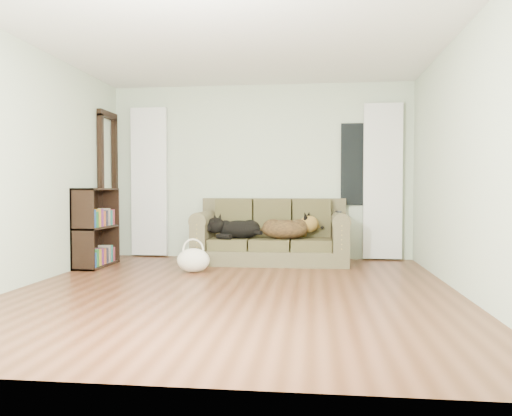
# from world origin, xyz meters

# --- Properties ---
(floor) EXTENTS (5.00, 5.00, 0.00)m
(floor) POSITION_xyz_m (0.00, 0.00, 0.00)
(floor) COLOR #4B2715
(floor) RESTS_ON ground
(ceiling) EXTENTS (5.00, 5.00, 0.00)m
(ceiling) POSITION_xyz_m (0.00, 0.00, 2.60)
(ceiling) COLOR white
(ceiling) RESTS_ON ground
(wall_back) EXTENTS (4.50, 0.04, 2.60)m
(wall_back) POSITION_xyz_m (0.00, 2.50, 1.30)
(wall_back) COLOR #B4C8A8
(wall_back) RESTS_ON ground
(wall_left) EXTENTS (0.04, 5.00, 2.60)m
(wall_left) POSITION_xyz_m (-2.25, 0.00, 1.30)
(wall_left) COLOR #B4C8A8
(wall_left) RESTS_ON ground
(wall_right) EXTENTS (0.04, 5.00, 2.60)m
(wall_right) POSITION_xyz_m (2.25, 0.00, 1.30)
(wall_right) COLOR #B4C8A8
(wall_right) RESTS_ON ground
(curtain_left) EXTENTS (0.55, 0.08, 2.25)m
(curtain_left) POSITION_xyz_m (-1.70, 2.42, 1.15)
(curtain_left) COLOR white
(curtain_left) RESTS_ON ground
(curtain_right) EXTENTS (0.55, 0.08, 2.25)m
(curtain_right) POSITION_xyz_m (1.80, 2.42, 1.15)
(curtain_right) COLOR white
(curtain_right) RESTS_ON ground
(window_pane) EXTENTS (0.50, 0.03, 1.20)m
(window_pane) POSITION_xyz_m (1.45, 2.47, 1.40)
(window_pane) COLOR black
(window_pane) RESTS_ON wall_back
(door_casing) EXTENTS (0.07, 0.60, 2.10)m
(door_casing) POSITION_xyz_m (-2.20, 2.05, 1.05)
(door_casing) COLOR black
(door_casing) RESTS_ON ground
(sofa) EXTENTS (2.12, 0.92, 0.87)m
(sofa) POSITION_xyz_m (0.21, 1.97, 0.45)
(sofa) COLOR #3A3325
(sofa) RESTS_ON floor
(dog_black_lab) EXTENTS (0.63, 0.45, 0.26)m
(dog_black_lab) POSITION_xyz_m (-0.27, 1.89, 0.48)
(dog_black_lab) COLOR black
(dog_black_lab) RESTS_ON sofa
(dog_shepherd) EXTENTS (0.67, 0.47, 0.29)m
(dog_shepherd) POSITION_xyz_m (0.45, 1.89, 0.49)
(dog_shepherd) COLOR black
(dog_shepherd) RESTS_ON sofa
(tv_remote) EXTENTS (0.07, 0.17, 0.02)m
(tv_remote) POSITION_xyz_m (1.14, 1.79, 0.73)
(tv_remote) COLOR black
(tv_remote) RESTS_ON sofa
(tote_bag) EXTENTS (0.48, 0.42, 0.30)m
(tote_bag) POSITION_xyz_m (-0.68, 1.05, 0.16)
(tote_bag) COLOR white
(tote_bag) RESTS_ON floor
(bookshelf) EXTENTS (0.41, 0.87, 1.05)m
(bookshelf) POSITION_xyz_m (-2.09, 1.38, 0.50)
(bookshelf) COLOR black
(bookshelf) RESTS_ON floor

